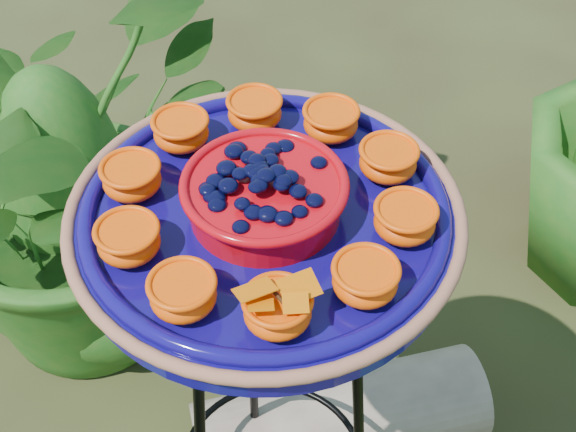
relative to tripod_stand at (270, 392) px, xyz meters
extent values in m
torus|color=black|center=(0.00, 0.00, 0.34)|extent=(0.29, 0.29, 0.02)
cylinder|color=black|center=(-0.02, 0.14, -0.10)|extent=(0.03, 0.09, 0.87)
cylinder|color=#0F0860|center=(0.00, 0.00, 0.37)|extent=(0.52, 0.52, 0.04)
torus|color=#A45C4A|center=(0.00, 0.00, 0.39)|extent=(0.47, 0.47, 0.02)
torus|color=#0F0860|center=(0.00, 0.00, 0.39)|extent=(0.43, 0.43, 0.02)
cylinder|color=#B5060F|center=(0.00, 0.00, 0.41)|extent=(0.20, 0.20, 0.04)
torus|color=#B5060F|center=(0.00, 0.00, 0.43)|extent=(0.19, 0.19, 0.01)
ellipsoid|color=black|center=(0.00, 0.00, 0.44)|extent=(0.15, 0.15, 0.03)
ellipsoid|color=#FF4702|center=(0.15, 0.05, 0.41)|extent=(0.07, 0.07, 0.03)
cylinder|color=orange|center=(0.15, 0.05, 0.42)|extent=(0.06, 0.06, 0.01)
ellipsoid|color=#FF4702|center=(0.09, 0.13, 0.41)|extent=(0.07, 0.07, 0.03)
cylinder|color=orange|center=(0.09, 0.13, 0.42)|extent=(0.06, 0.06, 0.01)
ellipsoid|color=#FF4702|center=(0.00, 0.16, 0.41)|extent=(0.07, 0.07, 0.03)
cylinder|color=orange|center=(0.00, 0.16, 0.42)|extent=(0.06, 0.06, 0.01)
ellipsoid|color=#FF4702|center=(-0.10, 0.13, 0.41)|extent=(0.07, 0.07, 0.03)
cylinder|color=orange|center=(-0.10, 0.13, 0.42)|extent=(0.06, 0.06, 0.01)
ellipsoid|color=#FF4702|center=(-0.15, 0.05, 0.41)|extent=(0.07, 0.07, 0.03)
cylinder|color=orange|center=(-0.15, 0.05, 0.42)|extent=(0.06, 0.06, 0.01)
ellipsoid|color=#FF4702|center=(-0.15, -0.05, 0.41)|extent=(0.07, 0.07, 0.03)
cylinder|color=orange|center=(-0.15, -0.05, 0.42)|extent=(0.06, 0.06, 0.01)
ellipsoid|color=#FF4702|center=(-0.09, -0.13, 0.41)|extent=(0.07, 0.07, 0.03)
cylinder|color=orange|center=(-0.09, -0.13, 0.42)|extent=(0.06, 0.06, 0.01)
ellipsoid|color=#FF4702|center=(0.00, -0.16, 0.41)|extent=(0.07, 0.07, 0.03)
cylinder|color=orange|center=(0.00, -0.16, 0.42)|extent=(0.06, 0.06, 0.01)
ellipsoid|color=#FF4702|center=(0.10, -0.13, 0.41)|extent=(0.07, 0.07, 0.03)
cylinder|color=orange|center=(0.10, -0.13, 0.42)|extent=(0.06, 0.06, 0.01)
ellipsoid|color=#FF4702|center=(0.15, -0.05, 0.41)|extent=(0.07, 0.07, 0.03)
cylinder|color=orange|center=(0.15, -0.05, 0.42)|extent=(0.06, 0.06, 0.01)
cylinder|color=black|center=(0.00, -0.16, 0.43)|extent=(0.02, 0.03, 0.00)
cube|color=orange|center=(-0.02, -0.16, 0.44)|extent=(0.05, 0.04, 0.01)
cube|color=orange|center=(0.03, -0.16, 0.44)|extent=(0.05, 0.04, 0.01)
cylinder|color=tan|center=(0.15, 0.19, -0.44)|extent=(0.62, 0.30, 0.20)
imported|color=#195416|center=(-0.41, 0.63, -0.07)|extent=(1.05, 1.09, 0.94)
camera|label=1|loc=(-0.02, -0.65, 1.05)|focal=50.00mm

